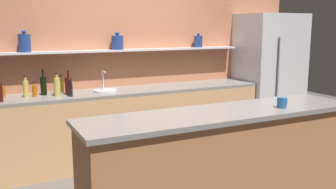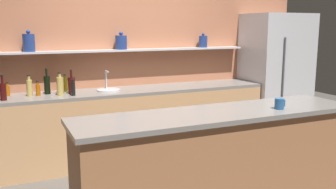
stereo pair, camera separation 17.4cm
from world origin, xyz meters
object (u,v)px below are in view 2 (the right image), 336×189
(refrigerator, at_px, (275,78))
(sink_fixture, at_px, (108,89))
(bottle_sauce_5, at_px, (8,90))
(bottle_spirit_8, at_px, (61,85))
(bottle_oil_2, at_px, (65,85))
(bottle_sauce_3, at_px, (38,89))
(bottle_wine_4, at_px, (72,85))
(bottle_spirit_7, at_px, (60,86))
(bottle_spirit_0, at_px, (29,87))
(bottle_wine_6, at_px, (3,91))
(bottle_sauce_9, at_px, (73,88))
(bottle_wine_1, at_px, (47,84))
(coffee_mug, at_px, (279,104))

(refrigerator, distance_m, sink_fixture, 2.57)
(bottle_sauce_5, distance_m, bottle_spirit_8, 0.59)
(bottle_oil_2, xyz_separation_m, bottle_spirit_8, (-0.07, -0.11, 0.01))
(bottle_sauce_3, distance_m, bottle_wine_4, 0.38)
(sink_fixture, xyz_separation_m, bottle_sauce_5, (-1.16, 0.14, 0.04))
(bottle_sauce_5, height_order, bottle_spirit_7, bottle_spirit_7)
(bottle_spirit_0, xyz_separation_m, bottle_sauce_3, (0.09, -0.01, -0.03))
(bottle_spirit_0, relative_size, bottle_sauce_3, 1.43)
(bottle_wine_4, xyz_separation_m, bottle_spirit_8, (-0.12, 0.08, -0.01))
(refrigerator, relative_size, bottle_wine_6, 6.71)
(bottle_sauce_5, xyz_separation_m, bottle_sauce_9, (0.70, -0.30, 0.02))
(bottle_spirit_0, distance_m, bottle_wine_6, 0.32)
(refrigerator, height_order, bottle_oil_2, refrigerator)
(refrigerator, bearing_deg, bottle_sauce_9, -177.89)
(bottle_wine_4, bearing_deg, bottle_spirit_7, -161.42)
(bottle_spirit_7, bearing_deg, bottle_sauce_3, 162.34)
(bottle_wine_4, bearing_deg, bottle_wine_6, -171.08)
(bottle_spirit_7, bearing_deg, sink_fixture, 6.64)
(bottle_wine_6, xyz_separation_m, bottle_spirit_7, (0.61, 0.07, 0.01))
(bottle_spirit_0, distance_m, bottle_wine_1, 0.21)
(bottle_wine_4, relative_size, bottle_sauce_5, 1.79)
(sink_fixture, bearing_deg, bottle_spirit_0, 179.20)
(bottle_spirit_0, height_order, bottle_wine_4, bottle_wine_4)
(bottle_spirit_0, relative_size, bottle_sauce_9, 1.25)
(bottle_wine_4, bearing_deg, bottle_sauce_3, 175.62)
(bottle_oil_2, relative_size, bottle_spirit_8, 0.91)
(bottle_wine_4, xyz_separation_m, bottle_sauce_5, (-0.71, 0.16, -0.04))
(bottle_spirit_7, bearing_deg, bottle_sauce_5, 160.00)
(sink_fixture, relative_size, bottle_sauce_5, 1.79)
(bottle_sauce_9, bearing_deg, bottle_sauce_5, 156.93)
(bottle_spirit_7, distance_m, bottle_spirit_8, 0.13)
(sink_fixture, height_order, bottle_sauce_9, sink_fixture)
(bottle_sauce_3, relative_size, bottle_sauce_5, 1.07)
(bottle_spirit_0, bearing_deg, sink_fixture, -0.80)
(bottle_oil_2, height_order, bottle_sauce_3, bottle_oil_2)
(bottle_oil_2, height_order, bottle_wine_4, bottle_wine_4)
(bottle_wine_1, height_order, bottle_oil_2, bottle_wine_1)
(bottle_sauce_9, bearing_deg, coffee_mug, -53.44)
(refrigerator, relative_size, bottle_wine_1, 6.17)
(bottle_spirit_8, relative_size, bottle_sauce_9, 1.20)
(bottle_wine_1, bearing_deg, sink_fixture, -5.99)
(bottle_oil_2, relative_size, bottle_sauce_9, 1.10)
(bottle_sauce_9, relative_size, coffee_mug, 1.99)
(bottle_sauce_5, bearing_deg, bottle_wine_1, -7.95)
(bottle_spirit_0, bearing_deg, bottle_sauce_9, -20.48)
(bottle_spirit_0, xyz_separation_m, bottle_wine_1, (0.20, 0.06, 0.01))
(bottle_spirit_7, xyz_separation_m, coffee_mug, (1.54, -1.99, 0.03))
(bottle_sauce_5, relative_size, bottle_spirit_7, 0.60)
(bottle_oil_2, bearing_deg, bottle_sauce_9, -83.38)
(bottle_spirit_0, distance_m, bottle_sauce_5, 0.27)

